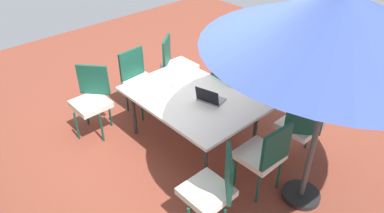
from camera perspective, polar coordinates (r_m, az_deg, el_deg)
ground_plane at (r=5.06m, az=-0.00°, el=-5.92°), size 10.00×10.00×0.02m
dining_table at (r=4.62m, az=-0.00°, el=1.06°), size 1.74×1.19×0.77m
patio_umbrella at (r=3.35m, az=22.98°, el=12.35°), size 2.46×2.46×2.38m
chair_southwest at (r=4.66m, az=16.88°, el=-2.81°), size 0.58×0.58×0.98m
chair_west at (r=4.12m, az=11.42°, el=-7.43°), size 0.47×0.46×0.98m
chair_northwest at (r=3.68m, az=3.35°, el=-12.82°), size 0.59×0.59×0.98m
chair_northeast at (r=5.17m, az=-15.70°, el=1.36°), size 0.58×0.59×0.98m
chair_southeast at (r=5.91m, az=-2.59°, el=6.94°), size 0.58×0.58×0.98m
chair_east at (r=5.50m, az=-8.45°, el=4.39°), size 0.48×0.47×0.98m
chair_south at (r=5.18m, az=5.90°, el=2.61°), size 0.47×0.48×0.98m
laptop at (r=4.48m, az=2.85°, el=1.33°), size 0.37×0.32×0.21m
cup at (r=4.76m, az=-2.67°, el=3.60°), size 0.08×0.08×0.11m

